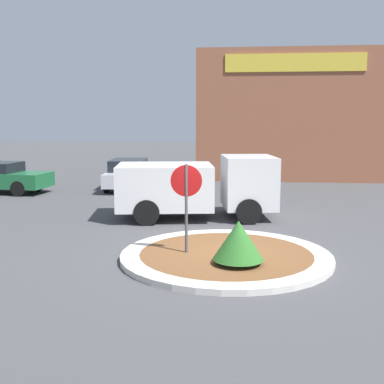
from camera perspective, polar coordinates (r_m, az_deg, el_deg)
name	(u,v)px	position (r m, az deg, el deg)	size (l,w,h in m)	color
ground_plane	(226,259)	(11.42, 4.03, -7.88)	(120.00, 120.00, 0.00)	#474749
traffic_island	(226,256)	(11.40, 4.03, -7.56)	(4.94, 4.94, 0.14)	beige
stop_sign	(186,193)	(11.12, -0.68, -0.15)	(0.73, 0.07, 2.22)	#4C4C51
island_shrub	(238,240)	(10.44, 5.51, -5.69)	(1.10, 1.10, 0.95)	brown
utility_truck	(197,185)	(15.83, 0.54, 0.81)	(5.40, 2.99, 2.04)	silver
storefront_building	(288,116)	(28.43, 11.30, 8.84)	(10.03, 6.07, 6.89)	#93563D
parked_sedan_silver	(129,173)	(23.01, -7.44, 2.19)	(2.22, 4.90, 1.39)	#B7B7BC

